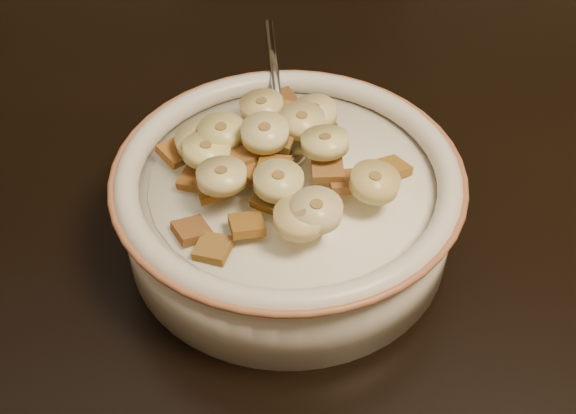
{
  "coord_description": "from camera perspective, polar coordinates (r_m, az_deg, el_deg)",
  "views": [
    {
      "loc": [
        0.09,
        -0.39,
        1.13
      ],
      "look_at": [
        0.07,
        -0.04,
        0.78
      ],
      "focal_mm": 45.0,
      "sensor_mm": 36.0,
      "label": 1
    }
  ],
  "objects": [
    {
      "name": "table",
      "position": [
        0.57,
        -6.68,
        -0.34
      ],
      "size": [
        1.42,
        0.93,
        0.04
      ],
      "primitive_type": "cube",
      "rotation": [
        0.0,
        0.0,
        0.02
      ],
      "color": "black",
      "rests_on": "floor"
    },
    {
      "name": "cereal_bowl",
      "position": [
        0.5,
        0.0,
        -0.27
      ],
      "size": [
        0.22,
        0.22,
        0.05
      ],
      "primitive_type": "cylinder",
      "color": "silver",
      "rests_on": "table"
    },
    {
      "name": "milk",
      "position": [
        0.48,
        0.0,
        1.99
      ],
      "size": [
        0.18,
        0.18,
        0.0
      ],
      "primitive_type": "cylinder",
      "color": "white",
      "rests_on": "cereal_bowl"
    },
    {
      "name": "spoon",
      "position": [
        0.5,
        -0.39,
        5.12
      ],
      "size": [
        0.05,
        0.06,
        0.01
      ],
      "primitive_type": "ellipsoid",
      "rotation": [
        0.0,
        0.0,
        3.29
      ],
      "color": "#B9B9BC",
      "rests_on": "cereal_bowl"
    },
    {
      "name": "cereal_square_0",
      "position": [
        0.48,
        2.43,
        4.95
      ],
      "size": [
        0.02,
        0.02,
        0.01
      ],
      "primitive_type": "cube",
      "rotation": [
        0.1,
        0.17,
        0.22
      ],
      "color": "olive",
      "rests_on": "milk"
    },
    {
      "name": "cereal_square_1",
      "position": [
        0.46,
        3.14,
        2.99
      ],
      "size": [
        0.02,
        0.02,
        0.01
      ],
      "primitive_type": "cube",
      "rotation": [
        -0.02,
        -0.04,
        1.65
      ],
      "color": "brown",
      "rests_on": "milk"
    },
    {
      "name": "cereal_square_2",
      "position": [
        0.53,
        2.49,
        7.44
      ],
      "size": [
        0.02,
        0.02,
        0.01
      ],
      "primitive_type": "cube",
      "rotation": [
        0.07,
        0.12,
        0.14
      ],
      "color": "brown",
      "rests_on": "milk"
    },
    {
      "name": "cereal_square_3",
      "position": [
        0.46,
        -4.48,
        2.5
      ],
      "size": [
        0.02,
        0.02,
        0.01
      ],
      "primitive_type": "cube",
      "rotation": [
        0.25,
        -0.16,
        0.16
      ],
      "color": "brown",
      "rests_on": "milk"
    },
    {
      "name": "cereal_square_4",
      "position": [
        0.44,
        -3.28,
        -1.43
      ],
      "size": [
        0.02,
        0.03,
        0.01
      ],
      "primitive_type": "cube",
      "rotation": [
        0.05,
        0.18,
        1.86
      ],
      "color": "brown",
      "rests_on": "milk"
    },
    {
      "name": "cereal_square_5",
      "position": [
        0.45,
        -1.34,
        0.75
      ],
      "size": [
        0.03,
        0.03,
        0.01
      ],
      "primitive_type": "cube",
      "rotation": [
        -0.13,
        0.06,
        2.66
      ],
      "color": "brown",
      "rests_on": "milk"
    },
    {
      "name": "cereal_square_6",
      "position": [
        0.53,
        -0.37,
        8.26
      ],
      "size": [
        0.03,
        0.03,
        0.01
      ],
      "primitive_type": "cube",
      "rotation": [
        0.21,
        -0.13,
        0.58
      ],
      "color": "brown",
      "rests_on": "milk"
    },
    {
      "name": "cereal_square_7",
      "position": [
        0.44,
        -7.63,
        -1.85
      ],
      "size": [
        0.03,
        0.03,
        0.01
      ],
      "primitive_type": "cube",
      "rotation": [
        -0.09,
        0.17,
        0.56
      ],
      "color": "brown",
      "rests_on": "milk"
    },
    {
      "name": "cereal_square_8",
      "position": [
        0.48,
        -1.44,
        5.51
      ],
      "size": [
        0.03,
        0.03,
        0.01
      ],
      "primitive_type": "cube",
      "rotation": [
        0.06,
        0.14,
        2.63
      ],
      "color": "brown",
      "rests_on": "milk"
    },
    {
      "name": "cereal_square_9",
      "position": [
        0.47,
        -7.26,
        2.26
      ],
      "size": [
        0.03,
        0.03,
        0.01
      ],
      "primitive_type": "cube",
      "rotation": [
        -0.11,
        -0.08,
        1.27
      ],
      "color": "brown",
      "rests_on": "milk"
    },
    {
      "name": "cereal_square_10",
      "position": [
        0.47,
        -3.89,
        3.84
      ],
      "size": [
        0.03,
        0.03,
        0.01
      ],
      "primitive_type": "cube",
      "rotation": [
        -0.15,
        0.04,
        0.7
      ],
      "color": "brown",
      "rests_on": "milk"
    },
    {
      "name": "cereal_square_11",
      "position": [
        0.46,
        -5.99,
        1.56
      ],
      "size": [
        0.03,
        0.03,
        0.01
      ],
      "primitive_type": "cube",
      "rotation": [
        -0.12,
        -0.09,
        1.94
      ],
      "color": "olive",
      "rests_on": "milk"
    },
    {
      "name": "cereal_square_12",
      "position": [
        0.51,
        1.21,
        6.68
      ],
      "size": [
        0.03,
        0.03,
        0.01
      ],
      "primitive_type": "cube",
      "rotation": [
        0.06,
        0.08,
        0.57
      ],
      "color": "brown",
      "rests_on": "milk"
    },
    {
      "name": "cereal_square_13",
      "position": [
        0.45,
        -0.33,
        2.37
      ],
      "size": [
        0.03,
        0.03,
        0.01
      ],
      "primitive_type": "cube",
      "rotation": [
        0.0,
        0.09,
        1.96
      ],
      "color": "brown",
      "rests_on": "milk"
    },
    {
      "name": "cereal_square_14",
      "position": [
        0.5,
        -5.81,
        5.58
      ],
      "size": [
        0.02,
        0.02,
        0.01
      ],
      "primitive_type": "cube",
      "rotation": [
        0.25,
        -0.02,
        0.12
      ],
      "color": "brown",
      "rests_on": "milk"
    },
    {
      "name": "cereal_square_15",
      "position": [
        0.5,
        -7.17,
        4.3
      ],
      "size": [
        0.03,
        0.03,
        0.01
      ],
      "primitive_type": "cube",
      "rotation": [
        -0.12,
        0.11,
        1.27
      ],
      "color": "olive",
      "rests_on": "milk"
    },
    {
      "name": "cereal_square_16",
      "position": [
        0.43,
        -5.93,
        -3.27
      ],
      "size": [
        0.02,
        0.02,
        0.01
      ],
      "primitive_type": "cube",
      "rotation": [
        -0.0,
        0.07,
        2.89
      ],
      "color": "brown",
      "rests_on": "milk"
    },
    {
      "name": "cereal_square_17",
      "position": [
        0.51,
        2.4,
        6.46
      ],
      "size": [
        0.03,
        0.03,
        0.01
      ],
      "primitive_type": "cube",
      "rotation": [
        -0.25,
        0.05,
        0.47
      ],
      "color": "brown",
      "rests_on": "milk"
    },
    {
      "name": "cereal_square_18",
      "position": [
        0.5,
        -4.02,
        5.69
      ],
      "size": [
        0.03,
        0.03,
        0.01
      ],
      "primitive_type": "cube",
      "rotation": [
        0.24,
        0.03,
        2.19
      ],
      "color": "brown",
      "rests_on": "milk"
    },
    {
      "name": "cereal_square_19",
      "position": [
        0.46,
        4.54,
        2.0
      ],
      "size": [
        0.02,
        0.02,
        0.01
      ],
      "primitive_type": "cube",
      "rotation": [
        -0.0,
        0.11,
        1.71
      ],
      "color": "brown",
      "rests_on": "milk"
    },
    {
      "name": "cereal_square_20",
      "position": [
        0.52,
        0.41,
        7.41
      ],
      "size": [
        0.02,
        0.02,
        0.01
      ],
      "primitive_type": "cube",
      "rotation": [
        -0.05,
        0.05,
        2.87
      ],
      "color": "brown",
      "rests_on": "milk"
    },
    {
      "name": "cereal_square_21",
      "position": [
        0.45,
        -1.16,
        3.13
      ],
      "size": [
        0.02,
        0.02,
        0.01
      ],
      "primitive_type": "cube",
      "rotation": [
        0.05,
        0.07,
        3.01
      ],
      "color": "#99581C",
      "rests_on": "milk"
    },
    {
      "name": "cereal_square_22",
      "position": [
        0.46,
        -2.85,
        3.21
      ],
      "size": [
        0.03,
        0.03,
        0.01
      ],
      "primitive_type": "cube",
      "rotation": [
        0.22,
        0.06,
        0.77
      ],
      "color": "brown",
      "rests_on": "milk"
    },
    {
      "name": "cereal_square_23",
      "position": [
        0.49,
        -8.83,
        4.3
      ],
      "size": [
        0.03,
        0.03,
        0.01
      ],
      "primitive_type": "cube",
      "rotation": [
        0.24,
        0.13,
        0.87
      ],
      "color": "brown",
      "rests_on": "milk"
    },
    {
      "name": "cereal_square_24",
      "position": [
        0.49,
        8.2,
        3.1
      ],
      "size": [
        0.03,
        0.03,
        0.01
      ],
      "primitive_type": "cube",
      "rotation": [
        0.16,
        0.14,
        2.18
      ],
      "color": "brown",
      "rests_on": "milk"
    },
    {
      "name": "cereal_square_25",
      "position": [
        0.48,
        -0.74,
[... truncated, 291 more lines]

